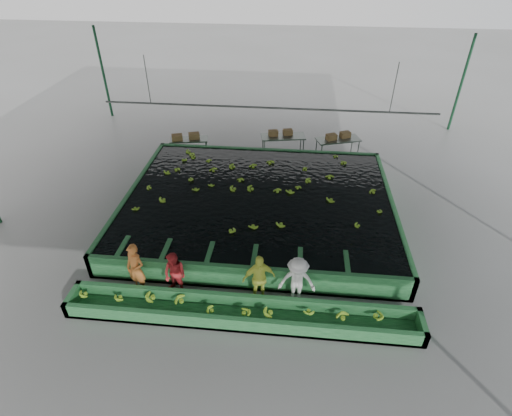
# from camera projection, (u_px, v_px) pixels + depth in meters

# --- Properties ---
(ground) EXTENTS (80.00, 80.00, 0.00)m
(ground) POSITION_uv_depth(u_px,v_px,m) (255.00, 239.00, 14.28)
(ground) COLOR gray
(ground) RESTS_ON ground
(shed_roof) EXTENTS (20.00, 22.00, 0.04)m
(shed_roof) POSITION_uv_depth(u_px,v_px,m) (254.00, 103.00, 11.43)
(shed_roof) COLOR gray
(shed_roof) RESTS_ON shed_posts
(shed_posts) EXTENTS (20.00, 22.00, 5.00)m
(shed_posts) POSITION_uv_depth(u_px,v_px,m) (254.00, 179.00, 12.86)
(shed_posts) COLOR #174729
(shed_posts) RESTS_ON ground
(flotation_tank) EXTENTS (10.00, 8.00, 0.90)m
(flotation_tank) POSITION_uv_depth(u_px,v_px,m) (259.00, 205.00, 15.25)
(flotation_tank) COLOR #2A6E39
(flotation_tank) RESTS_ON ground
(tank_water) EXTENTS (9.70, 7.70, 0.00)m
(tank_water) POSITION_uv_depth(u_px,v_px,m) (259.00, 196.00, 15.02)
(tank_water) COLOR black
(tank_water) RESTS_ON flotation_tank
(sorting_trough) EXTENTS (10.00, 1.00, 0.50)m
(sorting_trough) POSITION_uv_depth(u_px,v_px,m) (241.00, 313.00, 11.20)
(sorting_trough) COLOR #2A6E39
(sorting_trough) RESTS_ON ground
(cableway_rail) EXTENTS (0.08, 0.08, 14.00)m
(cableway_rail) POSITION_uv_depth(u_px,v_px,m) (267.00, 108.00, 16.66)
(cableway_rail) COLOR #59605B
(cableway_rail) RESTS_ON shed_roof
(rail_hanger_left) EXTENTS (0.04, 0.04, 2.00)m
(rail_hanger_left) POSITION_uv_depth(u_px,v_px,m) (147.00, 80.00, 16.51)
(rail_hanger_left) COLOR #59605B
(rail_hanger_left) RESTS_ON shed_roof
(rail_hanger_right) EXTENTS (0.04, 0.04, 2.00)m
(rail_hanger_right) POSITION_uv_depth(u_px,v_px,m) (394.00, 88.00, 15.66)
(rail_hanger_right) COLOR #59605B
(rail_hanger_right) RESTS_ON shed_roof
(worker_a) EXTENTS (0.73, 0.60, 1.71)m
(worker_a) POSITION_uv_depth(u_px,v_px,m) (136.00, 269.00, 11.78)
(worker_a) COLOR orange
(worker_a) RESTS_ON ground
(worker_b) EXTENTS (0.89, 0.80, 1.50)m
(worker_b) POSITION_uv_depth(u_px,v_px,m) (175.00, 274.00, 11.74)
(worker_b) COLOR red
(worker_b) RESTS_ON ground
(worker_c) EXTENTS (1.05, 0.71, 1.66)m
(worker_c) POSITION_uv_depth(u_px,v_px,m) (259.00, 279.00, 11.49)
(worker_c) COLOR #E1ED50
(worker_c) RESTS_ON ground
(worker_d) EXTENTS (1.07, 0.62, 1.65)m
(worker_d) POSITION_uv_depth(u_px,v_px,m) (297.00, 282.00, 11.39)
(worker_d) COLOR silver
(worker_d) RESTS_ON ground
(packing_table_left) EXTENTS (1.91, 1.04, 0.82)m
(packing_table_left) POSITION_uv_depth(u_px,v_px,m) (190.00, 147.00, 19.48)
(packing_table_left) COLOR #59605B
(packing_table_left) RESTS_ON ground
(packing_table_mid) EXTENTS (2.22, 1.20, 0.96)m
(packing_table_mid) POSITION_uv_depth(u_px,v_px,m) (283.00, 145.00, 19.48)
(packing_table_mid) COLOR #59605B
(packing_table_mid) RESTS_ON ground
(packing_table_right) EXTENTS (2.22, 1.43, 0.94)m
(packing_table_right) POSITION_uv_depth(u_px,v_px,m) (337.00, 148.00, 19.24)
(packing_table_right) COLOR #59605B
(packing_table_right) RESTS_ON ground
(box_stack_left) EXTENTS (1.36, 0.78, 0.28)m
(box_stack_left) POSITION_uv_depth(u_px,v_px,m) (186.00, 139.00, 19.19)
(box_stack_left) COLOR brown
(box_stack_left) RESTS_ON packing_table_left
(box_stack_mid) EXTENTS (1.20, 0.61, 0.25)m
(box_stack_mid) POSITION_uv_depth(u_px,v_px,m) (280.00, 135.00, 19.30)
(box_stack_mid) COLOR brown
(box_stack_mid) RESTS_ON packing_table_mid
(box_stack_right) EXTENTS (1.24, 0.84, 0.26)m
(box_stack_right) POSITION_uv_depth(u_px,v_px,m) (338.00, 138.00, 19.03)
(box_stack_right) COLOR brown
(box_stack_right) RESTS_ON packing_table_right
(floating_bananas) EXTENTS (9.30, 6.34, 0.13)m
(floating_bananas) POSITION_uv_depth(u_px,v_px,m) (261.00, 185.00, 15.68)
(floating_bananas) COLOR #80B826
(floating_bananas) RESTS_ON tank_water
(trough_bananas) EXTENTS (8.55, 0.57, 0.11)m
(trough_bananas) POSITION_uv_depth(u_px,v_px,m) (241.00, 309.00, 11.11)
(trough_bananas) COLOR #80B826
(trough_bananas) RESTS_ON sorting_trough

